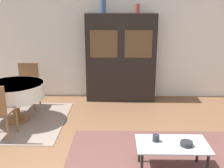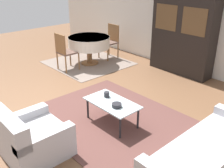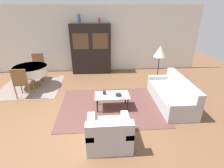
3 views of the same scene
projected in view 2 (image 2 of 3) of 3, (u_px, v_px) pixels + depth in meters
name	position (u px, v px, depth m)	size (l,w,h in m)	color
ground_plane	(60.00, 109.00, 5.02)	(14.00, 14.00, 0.00)	brown
wall_back	(178.00, 16.00, 6.70)	(10.00, 0.06, 2.70)	silver
area_rug	(115.00, 121.00, 4.63)	(2.95, 2.22, 0.01)	brown
dining_rug	(88.00, 63.00, 7.45)	(2.04, 1.98, 0.01)	gray
couch	(213.00, 157.00, 3.34)	(0.84, 1.98, 0.77)	#B2B2B7
armchair	(31.00, 138.00, 3.72)	(0.90, 0.84, 0.74)	#B2B2B7
coffee_table	(112.00, 104.00, 4.44)	(0.95, 0.53, 0.40)	black
display_cabinet	(183.00, 33.00, 6.42)	(1.61, 0.44, 2.04)	black
dining_table	(89.00, 42.00, 7.16)	(1.14, 1.14, 0.76)	brown
dining_chair_near	(64.00, 50.00, 6.69)	(0.44, 0.44, 0.98)	brown
dining_chair_far	(111.00, 39.00, 7.66)	(0.44, 0.44, 0.98)	brown
cup	(107.00, 94.00, 4.58)	(0.10, 0.10, 0.09)	#232328
bowl	(117.00, 105.00, 4.26)	(0.16, 0.16, 0.06)	#232328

